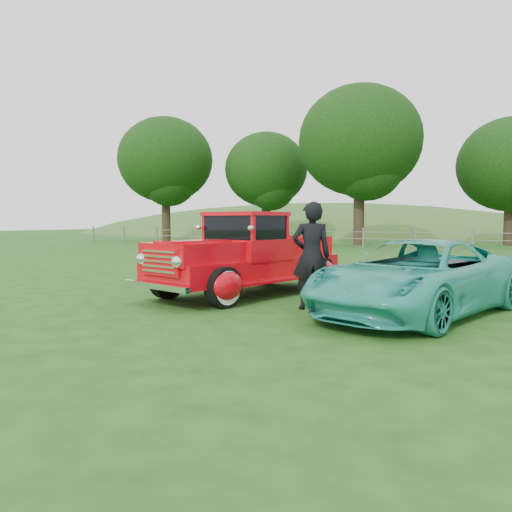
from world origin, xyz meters
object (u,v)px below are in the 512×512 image
at_px(tree_near_east, 511,165).
at_px(red_pickup, 247,258).
at_px(tree_near_west, 360,141).
at_px(tree_far_west, 165,160).
at_px(tree_mid_west, 266,170).
at_px(man, 311,256).
at_px(teal_sedan, 417,277).

relative_size(tree_near_east, red_pickup, 1.58).
bearing_deg(tree_near_west, tree_far_west, 176.42).
xyz_separation_m(tree_mid_west, tree_near_west, (8.00, -3.00, 1.25)).
bearing_deg(tree_mid_west, man, -64.62).
bearing_deg(tree_far_west, tree_near_west, -3.58).
height_order(tree_far_west, man, tree_far_west).
relative_size(tree_far_west, tree_near_east, 1.19).
bearing_deg(teal_sedan, man, -153.60).
bearing_deg(tree_near_west, teal_sedan, -74.39).
relative_size(tree_near_west, red_pickup, 1.97).
xyz_separation_m(tree_near_east, red_pickup, (-5.92, -27.09, -4.45)).
relative_size(tree_mid_west, tree_near_west, 0.81).
xyz_separation_m(tree_far_west, teal_sedan, (22.70, -24.97, -5.85)).
xyz_separation_m(tree_far_west, man, (20.90, -25.19, -5.52)).
relative_size(teal_sedan, man, 2.37).
bearing_deg(tree_near_west, tree_mid_west, 159.44).
distance_m(tree_far_west, tree_near_east, 25.21).
xyz_separation_m(red_pickup, man, (1.82, -1.10, 0.17)).
xyz_separation_m(tree_mid_west, man, (12.90, -27.19, -4.58)).
bearing_deg(red_pickup, teal_sedan, 3.42).
relative_size(tree_far_west, tree_mid_west, 1.17).
relative_size(tree_far_west, tree_near_west, 0.95).
height_order(tree_mid_west, man, tree_mid_west).
bearing_deg(teal_sedan, tree_near_east, 104.72).
distance_m(tree_far_west, man, 33.19).
bearing_deg(red_pickup, tree_near_east, 94.80).
height_order(tree_near_west, teal_sedan, tree_near_west).
distance_m(tree_near_west, red_pickup, 24.06).
bearing_deg(tree_mid_west, tree_near_west, -20.56).
height_order(tree_far_west, tree_mid_west, tree_far_west).
height_order(tree_near_east, man, tree_near_east).
relative_size(red_pickup, teal_sedan, 1.15).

